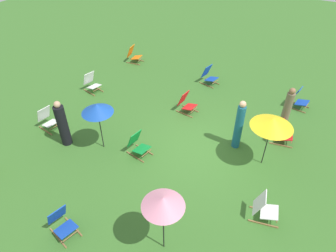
{
  "coord_description": "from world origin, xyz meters",
  "views": [
    {
      "loc": [
        -6.95,
        -2.58,
        6.79
      ],
      "look_at": [
        0.0,
        1.2,
        0.5
      ],
      "focal_mm": 32.03,
      "sensor_mm": 36.0,
      "label": 1
    }
  ],
  "objects": [
    {
      "name": "person_1",
      "position": [
        0.7,
        -1.0,
        0.86
      ],
      "size": [
        0.29,
        0.29,
        1.79
      ],
      "rotation": [
        0.0,
        0.0,
        1.67
      ],
      "color": "#195972",
      "rests_on": "ground"
    },
    {
      "name": "deckchair_6",
      "position": [
        -4.45,
        1.75,
        0.37
      ],
      "size": [
        0.66,
        0.86,
        0.83
      ],
      "rotation": [
        0.0,
        0.0,
        -0.26
      ],
      "color": "olive",
      "rests_on": "ground"
    },
    {
      "name": "ground_plane",
      "position": [
        0.0,
        0.0,
        0.0
      ],
      "size": [
        40.0,
        40.0,
        0.0
      ],
      "primitive_type": "plane",
      "color": "#386B28"
    },
    {
      "name": "umbrella_0",
      "position": [
        0.33,
        -1.98,
        1.61
      ],
      "size": [
        1.23,
        1.23,
        1.76
      ],
      "color": "black",
      "rests_on": "ground"
    },
    {
      "name": "deckchair_10",
      "position": [
        -1.15,
        1.67,
        0.37
      ],
      "size": [
        0.61,
        0.83,
        0.83
      ],
      "rotation": [
        0.0,
        0.0,
        -0.19
      ],
      "color": "olive",
      "rests_on": "ground"
    },
    {
      "name": "umbrella_1",
      "position": [
        -1.45,
        2.86,
        1.56
      ],
      "size": [
        0.98,
        0.98,
        1.71
      ],
      "color": "black",
      "rests_on": "ground"
    },
    {
      "name": "deckchair_7",
      "position": [
        1.64,
        -2.25,
        0.37
      ],
      "size": [
        0.59,
        0.82,
        0.83
      ],
      "rotation": [
        0.0,
        0.0,
        0.15
      ],
      "color": "olive",
      "rests_on": "ground"
    },
    {
      "name": "deckchair_11",
      "position": [
        4.27,
        5.44,
        0.37
      ],
      "size": [
        0.56,
        0.81,
        0.83
      ],
      "rotation": [
        0.0,
        0.0,
        0.12
      ],
      "color": "olive",
      "rests_on": "ground"
    },
    {
      "name": "deckchair_5",
      "position": [
        -1.66,
        -2.5,
        0.37
      ],
      "size": [
        0.62,
        0.84,
        0.83
      ],
      "rotation": [
        0.0,
        0.0,
        0.2
      ],
      "color": "olive",
      "rests_on": "ground"
    },
    {
      "name": "person_2",
      "position": [
        -1.88,
        4.07,
        0.79
      ],
      "size": [
        0.34,
        0.34,
        1.68
      ],
      "rotation": [
        0.0,
        0.0,
        0.01
      ],
      "color": "black",
      "rests_on": "ground"
    },
    {
      "name": "person_0",
      "position": [
        2.32,
        -2.16,
        0.82
      ],
      "size": [
        0.37,
        0.37,
        1.72
      ],
      "rotation": [
        0.0,
        0.0,
        5.79
      ],
      "color": "#72664C",
      "rests_on": "ground"
    },
    {
      "name": "deckchair_2",
      "position": [
        4.1,
        1.39,
        0.37
      ],
      "size": [
        0.64,
        0.85,
        0.83
      ],
      "rotation": [
        0.0,
        0.0,
        -0.24
      ],
      "color": "olive",
      "rests_on": "ground"
    },
    {
      "name": "deckchair_0",
      "position": [
        1.16,
        5.5,
        0.37
      ],
      "size": [
        0.64,
        0.85,
        0.83
      ],
      "rotation": [
        0.0,
        0.0,
        -0.23
      ],
      "color": "olive",
      "rests_on": "ground"
    },
    {
      "name": "deckchair_3",
      "position": [
        -1.56,
        5.22,
        0.37
      ],
      "size": [
        0.59,
        0.82,
        0.83
      ],
      "rotation": [
        0.0,
        0.0,
        -0.15
      ],
      "color": "olive",
      "rests_on": "ground"
    },
    {
      "name": "deckchair_1",
      "position": [
        4.05,
        -2.39,
        0.37
      ],
      "size": [
        0.59,
        0.82,
        0.83
      ],
      "rotation": [
        0.0,
        0.0,
        -0.15
      ],
      "color": "olive",
      "rests_on": "ground"
    },
    {
      "name": "umbrella_2",
      "position": [
        -3.61,
        -0.65,
        1.72
      ],
      "size": [
        0.94,
        0.94,
        1.85
      ],
      "color": "black",
      "rests_on": "ground"
    },
    {
      "name": "deckchair_4",
      "position": [
        1.7,
        1.33,
        0.37
      ],
      "size": [
        0.57,
        0.82,
        0.83
      ],
      "rotation": [
        0.0,
        0.0,
        -0.13
      ],
      "color": "olive",
      "rests_on": "ground"
    }
  ]
}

